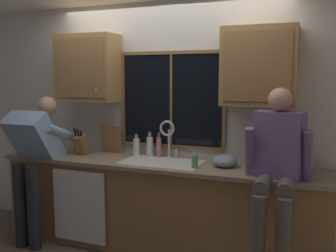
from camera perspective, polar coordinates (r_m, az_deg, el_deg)
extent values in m
cube|color=silver|center=(4.02, 0.35, 0.52)|extent=(5.69, 0.12, 2.55)
cube|color=black|center=(3.92, 0.55, 4.01)|extent=(1.10, 0.02, 0.95)
cube|color=brown|center=(3.91, 0.51, 11.23)|extent=(1.17, 0.02, 0.04)
cube|color=brown|center=(3.97, 0.49, -3.11)|extent=(1.17, 0.02, 0.04)
cube|color=brown|center=(4.14, -6.88, 4.15)|extent=(0.03, 0.02, 0.95)
cube|color=brown|center=(3.75, 8.67, 3.77)|extent=(0.03, 0.02, 0.95)
cube|color=brown|center=(3.91, 0.49, 4.00)|extent=(0.02, 0.02, 0.95)
cube|color=olive|center=(3.90, -1.53, -12.35)|extent=(3.29, 0.58, 0.88)
cube|color=gray|center=(3.75, -1.67, -5.82)|extent=(3.35, 0.62, 0.04)
cube|color=white|center=(3.97, -13.53, -11.93)|extent=(0.60, 0.02, 0.74)
cube|color=#A87A47|center=(4.19, -12.18, 8.66)|extent=(0.67, 0.33, 0.72)
cube|color=olive|center=(4.05, -13.52, 8.66)|extent=(0.59, 0.01, 0.62)
sphere|color=#B2B2B7|center=(3.93, -11.05, 5.41)|extent=(0.02, 0.02, 0.02)
cube|color=#A87A47|center=(3.54, 13.84, 8.85)|extent=(0.67, 0.33, 0.72)
cube|color=olive|center=(3.37, 13.46, 8.94)|extent=(0.59, 0.01, 0.62)
sphere|color=#B2B2B7|center=(3.34, 16.77, 4.88)|extent=(0.02, 0.02, 0.02)
cube|color=silver|center=(3.74, -1.04, -5.69)|extent=(0.80, 0.46, 0.02)
cube|color=beige|center=(3.84, -3.82, -6.89)|extent=(0.36, 0.42, 0.20)
cube|color=beige|center=(3.70, 1.87, -7.46)|extent=(0.36, 0.42, 0.20)
cube|color=silver|center=(3.76, -1.03, -7.18)|extent=(0.04, 0.42, 0.20)
cylinder|color=silver|center=(3.91, 0.17, -2.72)|extent=(0.03, 0.03, 0.30)
torus|color=silver|center=(3.83, -0.15, -0.36)|extent=(0.16, 0.02, 0.16)
cylinder|color=silver|center=(3.90, 1.28, -4.24)|extent=(0.03, 0.03, 0.09)
cylinder|color=#262628|center=(4.23, -21.72, -11.27)|extent=(0.13, 0.13, 0.88)
cylinder|color=#262628|center=(4.12, -19.95, -11.69)|extent=(0.13, 0.13, 0.88)
cube|color=#8CB2DB|center=(4.13, -19.81, -1.88)|extent=(0.44, 0.50, 0.61)
sphere|color=tan|center=(4.26, -18.10, 2.93)|extent=(0.21, 0.21, 0.21)
cylinder|color=#8CB2DB|center=(4.40, -20.48, -0.70)|extent=(0.09, 0.52, 0.26)
cylinder|color=#8CB2DB|center=(4.12, -15.90, -1.04)|extent=(0.09, 0.52, 0.26)
cylinder|color=#595147|center=(3.12, 14.41, -8.80)|extent=(0.14, 0.43, 0.16)
cylinder|color=#595147|center=(3.11, 17.75, -9.00)|extent=(0.14, 0.43, 0.16)
cylinder|color=#595147|center=(3.00, 13.74, -14.53)|extent=(0.11, 0.11, 0.46)
cylinder|color=#595147|center=(2.98, 17.28, -14.77)|extent=(0.11, 0.11, 0.46)
cube|color=slate|center=(3.26, 16.61, -2.77)|extent=(0.44, 0.29, 0.56)
sphere|color=tan|center=(3.22, 16.87, 3.91)|extent=(0.20, 0.20, 0.20)
cylinder|color=slate|center=(3.25, 12.44, -4.10)|extent=(0.08, 0.20, 0.47)
cylinder|color=slate|center=(3.22, 20.58, -4.53)|extent=(0.08, 0.20, 0.47)
cube|color=olive|center=(4.19, -13.18, -2.86)|extent=(0.12, 0.18, 0.25)
cylinder|color=black|center=(4.13, -14.10, -0.88)|extent=(0.02, 0.05, 0.09)
cylinder|color=black|center=(4.12, -13.68, -1.00)|extent=(0.02, 0.04, 0.08)
cylinder|color=black|center=(4.10, -13.25, -1.12)|extent=(0.02, 0.04, 0.06)
cube|color=#997047|center=(4.20, -8.75, -1.94)|extent=(0.24, 0.09, 0.33)
ellipsoid|color=#8C99A8|center=(3.58, 8.74, -5.29)|extent=(0.25, 0.25, 0.12)
cylinder|color=#59A566|center=(3.49, 4.13, -5.46)|extent=(0.06, 0.06, 0.12)
cylinder|color=silver|center=(3.48, 4.14, -4.17)|extent=(0.02, 0.02, 0.04)
cylinder|color=silver|center=(3.45, 4.06, -3.84)|extent=(0.01, 0.04, 0.01)
cylinder|color=pink|center=(3.95, -1.40, -3.27)|extent=(0.05, 0.05, 0.21)
cylinder|color=#AD5B7A|center=(3.93, -1.41, -1.39)|extent=(0.02, 0.02, 0.05)
cylinder|color=black|center=(3.92, -1.41, -0.93)|extent=(0.03, 0.03, 0.01)
cylinder|color=silver|center=(4.05, -4.88, -3.22)|extent=(0.07, 0.07, 0.18)
cylinder|color=#B3AFA7|center=(4.03, -4.90, -1.61)|extent=(0.03, 0.03, 0.05)
cylinder|color=black|center=(4.02, -4.90, -1.20)|extent=(0.04, 0.04, 0.01)
cylinder|color=silver|center=(3.97, -2.81, -3.22)|extent=(0.07, 0.07, 0.21)
cylinder|color=#B3AFA7|center=(3.95, -2.83, -1.35)|extent=(0.03, 0.03, 0.05)
cylinder|color=black|center=(3.95, -2.83, -0.89)|extent=(0.03, 0.03, 0.01)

